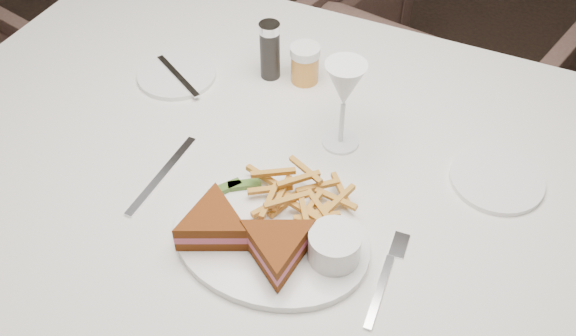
% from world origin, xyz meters
% --- Properties ---
extents(ground, '(5.00, 5.00, 0.00)m').
position_xyz_m(ground, '(0.00, 0.00, 0.00)').
color(ground, black).
rests_on(ground, ground).
extents(table, '(1.52, 1.04, 0.75)m').
position_xyz_m(table, '(0.37, 0.03, 0.38)').
color(table, silver).
rests_on(table, ground).
extents(chair_far, '(0.84, 0.81, 0.71)m').
position_xyz_m(chair_far, '(0.47, 0.92, 0.35)').
color(chair_far, '#4A342D').
rests_on(chair_far, ground).
extents(table_setting, '(0.82, 0.62, 0.18)m').
position_xyz_m(table_setting, '(0.38, -0.04, 0.79)').
color(table_setting, white).
rests_on(table_setting, table).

